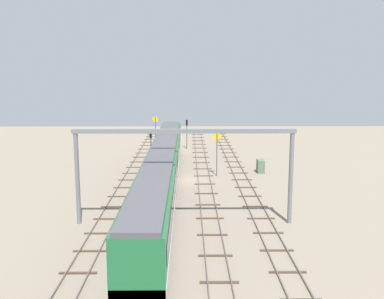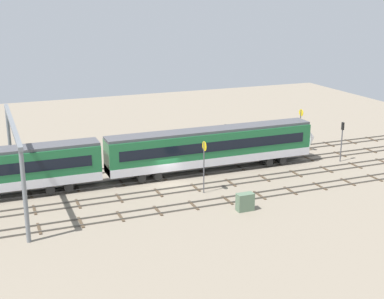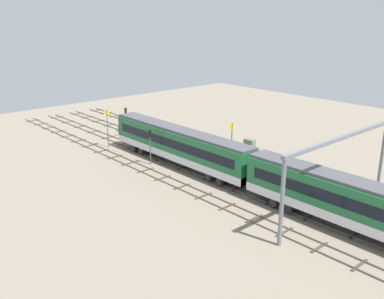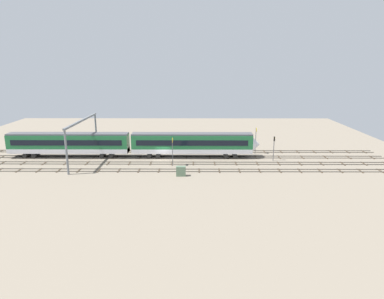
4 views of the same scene
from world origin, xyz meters
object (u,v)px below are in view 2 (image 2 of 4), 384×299
object	(u,v)px
speed_sign_mid_trackside	(300,125)
signal_light_trackside_departure	(342,136)
relay_cabinet	(245,202)
signal_light_trackside_approach	(226,138)
train	(108,160)
overhead_gantry	(14,142)
speed_sign_near_foreground	(204,159)

from	to	relation	value
speed_sign_mid_trackside	signal_light_trackside_departure	xyz separation A→B (m)	(2.65, -4.93, -0.47)
speed_sign_mid_trackside	signal_light_trackside_departure	size ratio (longest dim) A/B	1.17
signal_light_trackside_departure	relay_cabinet	size ratio (longest dim) A/B	2.90
signal_light_trackside_approach	speed_sign_mid_trackside	bearing A→B (deg)	0.55
train	overhead_gantry	xyz separation A→B (m)	(-9.28, -2.25, 3.45)
overhead_gantry	signal_light_trackside_departure	bearing A→B (deg)	-0.18
speed_sign_near_foreground	signal_light_trackside_departure	xyz separation A→B (m)	(19.40, 3.72, -0.39)
signal_light_trackside_approach	signal_light_trackside_departure	xyz separation A→B (m)	(12.99, -4.84, 0.11)
speed_sign_near_foreground	signal_light_trackside_approach	world-z (taller)	speed_sign_near_foreground
speed_sign_mid_trackside	overhead_gantry	bearing A→B (deg)	-172.00
relay_cabinet	signal_light_trackside_departure	bearing A→B (deg)	27.95
signal_light_trackside_approach	signal_light_trackside_departure	size ratio (longest dim) A/B	0.96
train	speed_sign_mid_trackside	size ratio (longest dim) A/B	8.94
overhead_gantry	speed_sign_mid_trackside	size ratio (longest dim) A/B	3.26
overhead_gantry	signal_light_trackside_approach	world-z (taller)	overhead_gantry
signal_light_trackside_departure	overhead_gantry	bearing A→B (deg)	179.82
speed_sign_mid_trackside	relay_cabinet	world-z (taller)	speed_sign_mid_trackside
speed_sign_near_foreground	signal_light_trackside_approach	distance (m)	10.70
overhead_gantry	signal_light_trackside_departure	xyz separation A→B (m)	(36.95, -0.11, -2.97)
train	speed_sign_mid_trackside	bearing A→B (deg)	5.87
train	relay_cabinet	bearing A→B (deg)	-49.59
signal_light_trackside_departure	speed_sign_near_foreground	bearing A→B (deg)	-169.16
train	overhead_gantry	world-z (taller)	overhead_gantry
speed_sign_near_foreground	signal_light_trackside_departure	world-z (taller)	speed_sign_near_foreground
overhead_gantry	speed_sign_near_foreground	bearing A→B (deg)	-12.31
train	signal_light_trackside_departure	world-z (taller)	train
train	signal_light_trackside_departure	bearing A→B (deg)	-4.88
train	speed_sign_near_foreground	size ratio (longest dim) A/B	9.36
signal_light_trackside_approach	signal_light_trackside_departure	world-z (taller)	signal_light_trackside_departure
speed_sign_near_foreground	overhead_gantry	bearing A→B (deg)	167.69
signal_light_trackside_approach	signal_light_trackside_departure	distance (m)	13.86
train	speed_sign_mid_trackside	distance (m)	25.16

